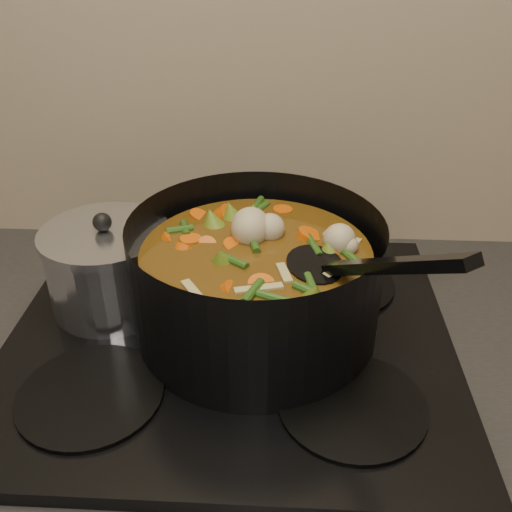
{
  "coord_description": "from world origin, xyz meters",
  "views": [
    {
      "loc": [
        0.07,
        1.3,
        1.44
      ],
      "look_at": [
        0.04,
        1.95,
        1.05
      ],
      "focal_mm": 40.0,
      "sensor_mm": 36.0,
      "label": 1
    }
  ],
  "objects": [
    {
      "name": "stockpot",
      "position": [
        0.04,
        1.95,
        1.01
      ],
      "size": [
        0.44,
        0.44,
        0.25
      ],
      "rotation": [
        0.0,
        0.0,
        0.42
      ],
      "color": "black",
      "rests_on": "stovetop"
    },
    {
      "name": "stovetop",
      "position": [
        0.0,
        1.93,
        0.92
      ],
      "size": [
        0.62,
        0.54,
        0.03
      ],
      "color": "black",
      "rests_on": "counter"
    },
    {
      "name": "saucepan",
      "position": [
        -0.18,
        1.99,
        0.99
      ],
      "size": [
        0.19,
        0.19,
        0.15
      ],
      "rotation": [
        0.0,
        0.0,
        0.08
      ],
      "color": "silver",
      "rests_on": "stovetop"
    }
  ]
}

